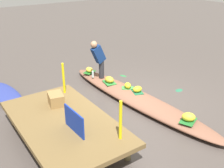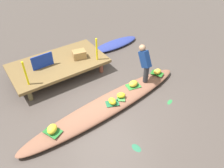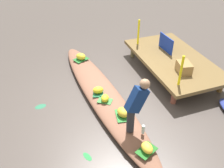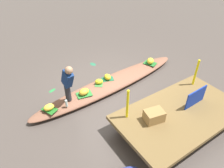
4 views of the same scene
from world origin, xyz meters
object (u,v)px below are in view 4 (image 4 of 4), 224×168
(banana_bunch_2, at_px, (108,77))
(water_bottle, at_px, (66,103))
(produce_crate, at_px, (154,116))
(banana_bunch_4, at_px, (99,82))
(banana_bunch_0, at_px, (49,107))
(vendor_person, at_px, (68,81))
(banana_bunch_1, at_px, (150,61))
(banana_bunch_3, at_px, (84,92))
(vendor_boat, at_px, (112,83))
(market_banner, at_px, (196,97))

(banana_bunch_2, height_order, water_bottle, water_bottle)
(water_bottle, bearing_deg, produce_crate, 127.47)
(banana_bunch_2, height_order, banana_bunch_4, banana_bunch_2)
(banana_bunch_0, xyz_separation_m, vendor_person, (-0.61, 0.01, 0.60))
(vendor_person, relative_size, water_bottle, 5.85)
(banana_bunch_1, xyz_separation_m, vendor_person, (3.26, 0.34, 0.59))
(banana_bunch_1, relative_size, banana_bunch_4, 1.25)
(banana_bunch_3, relative_size, vendor_person, 0.26)
(vendor_boat, xyz_separation_m, vendor_person, (1.52, 0.23, 0.81))
(water_bottle, distance_m, market_banner, 3.36)
(banana_bunch_1, bearing_deg, banana_bunch_0, 4.85)
(banana_bunch_3, xyz_separation_m, water_bottle, (0.63, 0.19, 0.01))
(vendor_person, bearing_deg, banana_bunch_2, -166.42)
(banana_bunch_1, distance_m, vendor_person, 3.33)
(vendor_boat, height_order, banana_bunch_1, banana_bunch_1)
(water_bottle, distance_m, produce_crate, 2.35)
(vendor_boat, xyz_separation_m, banana_bunch_3, (1.06, 0.15, 0.22))
(vendor_person, relative_size, produce_crate, 2.75)
(produce_crate, bearing_deg, banana_bunch_0, -46.84)
(banana_bunch_4, xyz_separation_m, market_banner, (-1.40, 2.42, 0.40))
(banana_bunch_3, bearing_deg, banana_bunch_4, -161.37)
(banana_bunch_1, distance_m, water_bottle, 3.46)
(banana_bunch_4, xyz_separation_m, produce_crate, (-0.16, 2.26, 0.30))
(banana_bunch_3, bearing_deg, banana_bunch_0, 3.31)
(banana_bunch_3, height_order, produce_crate, produce_crate)
(banana_bunch_3, bearing_deg, banana_bunch_2, -164.48)
(banana_bunch_1, bearing_deg, banana_bunch_2, -0.23)
(vendor_boat, xyz_separation_m, banana_bunch_4, (0.43, -0.06, 0.20))
(vendor_boat, bearing_deg, banana_bunch_1, 179.12)
(vendor_boat, height_order, water_bottle, water_bottle)
(banana_bunch_4, bearing_deg, banana_bunch_3, 18.63)
(banana_bunch_0, xyz_separation_m, banana_bunch_4, (-1.70, -0.27, -0.00))
(banana_bunch_2, bearing_deg, vendor_person, 13.58)
(banana_bunch_2, relative_size, banana_bunch_3, 0.85)
(banana_bunch_0, bearing_deg, produce_crate, 133.16)
(banana_bunch_0, relative_size, banana_bunch_1, 0.94)
(banana_bunch_1, xyz_separation_m, banana_bunch_3, (2.80, 0.27, -0.01))
(vendor_boat, relative_size, vendor_person, 4.56)
(banana_bunch_1, height_order, water_bottle, water_bottle)
(banana_bunch_1, bearing_deg, vendor_person, 5.99)
(banana_bunch_4, distance_m, water_bottle, 1.32)
(vendor_boat, height_order, banana_bunch_0, banana_bunch_0)
(produce_crate, bearing_deg, banana_bunch_3, -68.93)
(banana_bunch_1, distance_m, market_banner, 2.62)
(banana_bunch_0, xyz_separation_m, banana_bunch_2, (-2.06, -0.34, 0.00))
(vendor_boat, height_order, banana_bunch_2, banana_bunch_2)
(market_banner, bearing_deg, vendor_person, -42.29)
(vendor_person, bearing_deg, banana_bunch_1, -174.01)
(banana_bunch_3, height_order, vendor_person, vendor_person)
(vendor_person, distance_m, water_bottle, 0.62)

